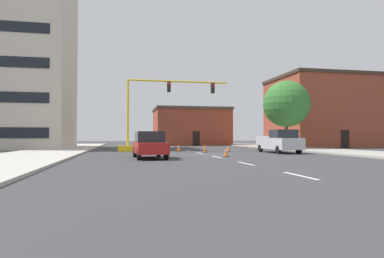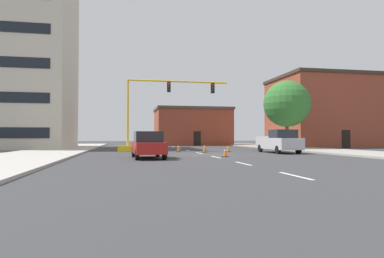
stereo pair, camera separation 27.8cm
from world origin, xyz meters
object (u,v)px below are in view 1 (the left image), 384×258
traffic_cone_roadside_a (205,148)px  traffic_cone_roadside_c (228,148)px  sedan_red_near_left (150,145)px  traffic_cone_roadside_d (179,148)px  pickup_truck_silver (279,142)px  traffic_cone_roadside_b (226,152)px  traffic_signal_gantry (143,127)px  tree_right_mid (286,104)px

traffic_cone_roadside_a → traffic_cone_roadside_c: size_ratio=1.19×
traffic_cone_roadside_a → traffic_cone_roadside_c: traffic_cone_roadside_a is taller
sedan_red_near_left → traffic_cone_roadside_c: size_ratio=7.28×
sedan_red_near_left → traffic_cone_roadside_d: 9.26m
pickup_truck_silver → traffic_cone_roadside_b: size_ratio=8.15×
traffic_cone_roadside_a → traffic_signal_gantry: bearing=151.5°
traffic_cone_roadside_b → traffic_cone_roadside_a: bearing=89.6°
traffic_cone_roadside_c → traffic_cone_roadside_b: bearing=-108.7°
pickup_truck_silver → traffic_cone_roadside_c: size_ratio=8.58×
sedan_red_near_left → traffic_cone_roadside_d: sedan_red_near_left is taller
traffic_cone_roadside_a → pickup_truck_silver: bearing=-19.0°
traffic_cone_roadside_b → traffic_cone_roadside_c: traffic_cone_roadside_b is taller
tree_right_mid → traffic_signal_gantry: bearing=-172.8°
traffic_cone_roadside_a → traffic_cone_roadside_b: 6.54m
sedan_red_near_left → traffic_cone_roadside_c: 11.26m
traffic_signal_gantry → traffic_cone_roadside_c: 8.27m
traffic_signal_gantry → traffic_cone_roadside_d: bearing=-23.2°
sedan_red_near_left → traffic_cone_roadside_a: sedan_red_near_left is taller
traffic_signal_gantry → traffic_cone_roadside_c: bearing=-14.3°
pickup_truck_silver → sedan_red_near_left: (-11.51, -5.02, -0.09)m
sedan_red_near_left → traffic_cone_roadside_d: (3.30, 8.63, -0.54)m
tree_right_mid → sedan_red_near_left: size_ratio=1.65×
traffic_signal_gantry → traffic_cone_roadside_a: size_ratio=14.07×
traffic_signal_gantry → tree_right_mid: tree_right_mid is taller
sedan_red_near_left → traffic_cone_roadside_a: size_ratio=6.10×
pickup_truck_silver → sedan_red_near_left: bearing=-156.4°
traffic_cone_roadside_a → sedan_red_near_left: bearing=-127.3°
traffic_signal_gantry → tree_right_mid: bearing=7.2°
traffic_signal_gantry → tree_right_mid: size_ratio=1.40×
traffic_signal_gantry → traffic_cone_roadside_a: (5.29, -2.87, -1.96)m
traffic_cone_roadside_b → traffic_cone_roadside_c: (2.52, 7.43, -0.02)m
pickup_truck_silver → traffic_cone_roadside_a: (-6.09, 2.10, -0.61)m
tree_right_mid → traffic_cone_roadside_c: (-7.93, -3.97, -4.68)m
sedan_red_near_left → traffic_signal_gantry: bearing=89.3°
pickup_truck_silver → traffic_cone_roadside_d: bearing=156.2°
pickup_truck_silver → traffic_cone_roadside_c: bearing=140.3°
traffic_cone_roadside_d → pickup_truck_silver: bearing=-23.8°
pickup_truck_silver → sedan_red_near_left: pickup_truck_silver is taller
sedan_red_near_left → traffic_cone_roadside_a: bearing=52.7°
traffic_signal_gantry → sedan_red_near_left: (-0.12, -9.99, -1.45)m
sedan_red_near_left → pickup_truck_silver: bearing=23.6°
sedan_red_near_left → traffic_cone_roadside_d: bearing=69.1°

